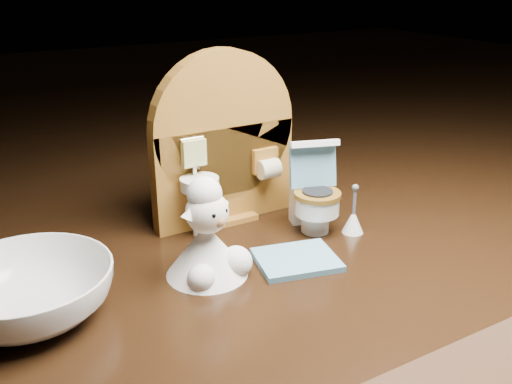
{
  "coord_description": "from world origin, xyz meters",
  "views": [
    {
      "loc": [
        -0.21,
        -0.35,
        0.21
      ],
      "look_at": [
        -0.0,
        0.01,
        0.05
      ],
      "focal_mm": 40.0,
      "sensor_mm": 36.0,
      "label": 1
    }
  ],
  "objects": [
    {
      "name": "toilet_brush",
      "position": [
        0.08,
        -0.01,
        0.01
      ],
      "size": [
        0.02,
        0.02,
        0.04
      ],
      "color": "white",
      "rests_on": "ground"
    },
    {
      "name": "plush_lamb",
      "position": [
        -0.06,
        -0.02,
        0.03
      ],
      "size": [
        0.06,
        0.06,
        0.08
      ],
      "rotation": [
        0.0,
        0.0,
        0.29
      ],
      "color": "white",
      "rests_on": "ground"
    },
    {
      "name": "toy_toilet",
      "position": [
        0.06,
        0.01,
        0.03
      ],
      "size": [
        0.05,
        0.05,
        0.08
      ],
      "rotation": [
        0.0,
        0.0,
        -0.32
      ],
      "color": "white",
      "rests_on": "ground"
    },
    {
      "name": "ceramic_bowl",
      "position": [
        -0.18,
        -0.01,
        0.02
      ],
      "size": [
        0.13,
        0.13,
        0.03
      ],
      "primitive_type": "imported",
      "rotation": [
        0.0,
        0.0,
        0.28
      ],
      "color": "white",
      "rests_on": "ground"
    },
    {
      "name": "bath_mat",
      "position": [
        0.01,
        -0.04,
        0.0
      ],
      "size": [
        0.07,
        0.06,
        0.0
      ],
      "primitive_type": "cube",
      "rotation": [
        0.0,
        0.0,
        -0.23
      ],
      "color": "#5A90AB",
      "rests_on": "ground"
    },
    {
      "name": "backdrop_panel",
      "position": [
        -0.0,
        0.06,
        0.07
      ],
      "size": [
        0.13,
        0.05,
        0.15
      ],
      "color": "#966120",
      "rests_on": "ground"
    }
  ]
}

